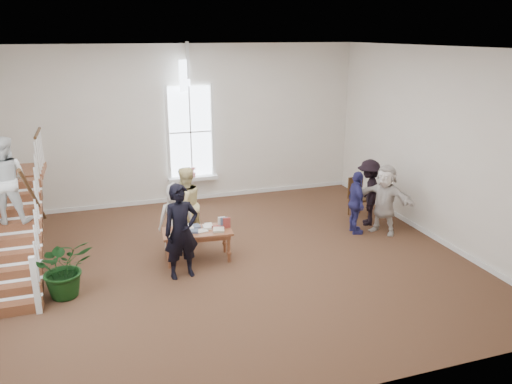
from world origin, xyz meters
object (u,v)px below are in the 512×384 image
object	(u,v)px
woman_cluster_b	(369,192)
woman_cluster_c	(385,199)
floor_plant	(64,267)
woman_cluster_a	(356,203)
side_chair	(357,194)
person_yellow	(185,205)
library_table	(197,234)
police_officer	(181,231)
elderly_woman	(176,218)

from	to	relation	value
woman_cluster_b	woman_cluster_c	world-z (taller)	woman_cluster_c
woman_cluster_c	floor_plant	distance (m)	7.46
woman_cluster_a	side_chair	size ratio (longest dim) A/B	1.49
person_yellow	floor_plant	distance (m)	3.24
side_chair	woman_cluster_a	bearing A→B (deg)	-126.39
person_yellow	woman_cluster_b	xyz separation A→B (m)	(4.69, -0.33, -0.06)
library_table	person_yellow	size ratio (longest dim) A/B	0.84
woman_cluster_c	side_chair	size ratio (longest dim) A/B	1.64
side_chair	police_officer	bearing A→B (deg)	-163.73
elderly_woman	person_yellow	distance (m)	0.59
floor_plant	elderly_woman	bearing A→B (deg)	30.00
police_officer	woman_cluster_c	world-z (taller)	police_officer
woman_cluster_b	elderly_woman	bearing A→B (deg)	-62.15
woman_cluster_b	woman_cluster_c	size ratio (longest dim) A/B	0.98
floor_plant	police_officer	bearing A→B (deg)	2.59
side_chair	woman_cluster_b	bearing A→B (deg)	-100.54
elderly_woman	woman_cluster_a	size ratio (longest dim) A/B	1.02
elderly_woman	side_chair	xyz separation A→B (m)	(5.05, 0.83, -0.21)
person_yellow	woman_cluster_a	xyz separation A→B (m)	(4.09, -0.78, -0.12)
woman_cluster_c	floor_plant	size ratio (longest dim) A/B	1.50
woman_cluster_b	floor_plant	world-z (taller)	woman_cluster_b
police_officer	floor_plant	bearing A→B (deg)	173.67
library_table	elderly_woman	xyz separation A→B (m)	(-0.35, 0.60, 0.20)
woman_cluster_a	woman_cluster_b	xyz separation A→B (m)	(0.60, 0.45, 0.07)
woman_cluster_c	police_officer	bearing A→B (deg)	-115.78
person_yellow	woman_cluster_c	xyz separation A→B (m)	(4.76, -0.98, -0.04)
elderly_woman	floor_plant	world-z (taller)	elderly_woman
woman_cluster_b	woman_cluster_c	bearing A→B (deg)	31.53
police_officer	floor_plant	distance (m)	2.28
library_table	woman_cluster_a	size ratio (longest dim) A/B	0.97
elderly_woman	woman_cluster_c	bearing A→B (deg)	173.46
elderly_woman	woman_cluster_c	world-z (taller)	woman_cluster_c
library_table	floor_plant	xyz separation A→B (m)	(-2.69, -0.75, -0.03)
person_yellow	woman_cluster_a	distance (m)	4.17
police_officer	floor_plant	world-z (taller)	police_officer
floor_plant	side_chair	size ratio (longest dim) A/B	1.09
woman_cluster_b	floor_plant	size ratio (longest dim) A/B	1.48
police_officer	elderly_woman	bearing A→B (deg)	76.50
woman_cluster_b	floor_plant	distance (m)	7.50
woman_cluster_a	woman_cluster_c	distance (m)	0.70
woman_cluster_c	floor_plant	bearing A→B (deg)	-117.57
library_table	woman_cluster_a	xyz separation A→B (m)	(4.05, 0.32, 0.18)
person_yellow	woman_cluster_b	world-z (taller)	person_yellow
woman_cluster_a	police_officer	bearing A→B (deg)	112.88
woman_cluster_c	woman_cluster_b	bearing A→B (deg)	151.36
police_officer	elderly_woman	xyz separation A→B (m)	(0.10, 1.25, -0.18)
person_yellow	floor_plant	xyz separation A→B (m)	(-2.64, -1.85, -0.33)
elderly_woman	woman_cluster_c	size ratio (longest dim) A/B	0.93
police_officer	woman_cluster_c	xyz separation A→B (m)	(5.16, 0.77, -0.11)
police_officer	woman_cluster_c	bearing A→B (deg)	-0.40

